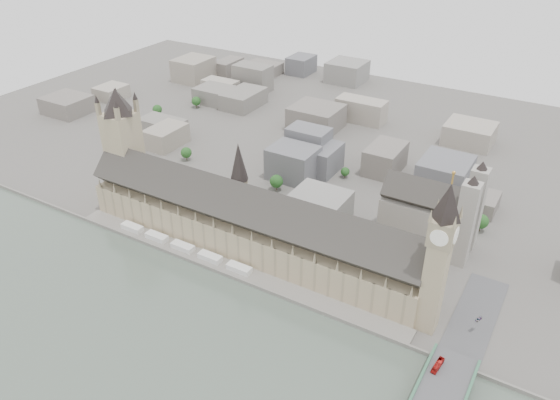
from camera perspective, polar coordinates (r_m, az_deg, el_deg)
The scene contains 13 objects.
ground at distance 392.94m, azimuth -4.91°, elevation -6.57°, with size 900.00×900.00×0.00m, color #595651.
embankment_wall at distance 382.63m, azimuth -6.22°, elevation -7.55°, with size 600.00×1.50×3.00m, color slate.
river_terrace at distance 387.59m, azimuth -5.55°, elevation -7.03°, with size 270.00×15.00×2.00m, color slate.
terrace_tents at distance 407.03m, azimuth -10.13°, elevation -4.82°, with size 118.00×7.00×4.00m.
palace_of_westminster at distance 392.92m, azimuth -3.41°, elevation -2.45°, with size 265.00×40.73×55.44m.
elizabeth_tower at distance 318.57m, azimuth 16.34°, elevation -4.97°, with size 17.00×17.00×107.50m.
victoria_tower at distance 453.43m, azimuth -16.09°, elevation 5.79°, with size 30.00×30.00×100.00m.
central_tower at distance 384.44m, azimuth -4.29°, elevation 2.81°, with size 13.00×13.00×48.00m.
westminster_abbey at distance 412.78m, azimuth 15.53°, elevation -1.48°, with size 68.00×36.00×64.00m.
city_skyline_inland at distance 573.14m, azimuth 9.30°, elevation 7.93°, with size 720.00×360.00×38.00m, color gray, non-canonical shape.
park_trees at distance 434.06m, azimuth -1.50°, elevation -1.26°, with size 110.00×30.00×15.00m, color #1F4C1B, non-canonical shape.
red_bus_north at distance 316.90m, azimuth 16.16°, elevation -16.25°, with size 2.83×12.08×3.36m, color #B51714.
car_approach at distance 351.98m, azimuth 20.02°, elevation -11.62°, with size 2.01×4.95×1.44m, color gray.
Camera 1 is at (187.70, -250.46, 237.57)m, focal length 35.00 mm.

